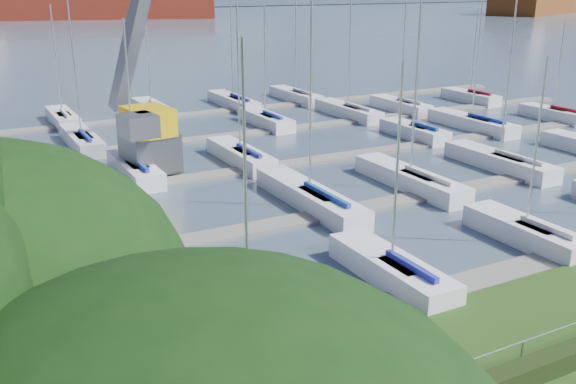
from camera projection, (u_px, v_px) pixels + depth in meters
fence at (476, 358)px, 19.34m from camera, size 80.00×0.04×0.04m
docks at (186, 179)px, 41.55m from camera, size 90.00×41.60×0.25m
crane at (147, 87)px, 42.53m from camera, size 6.30×13.22×22.35m
cargo_ship_mid at (62, 7)px, 214.82m from camera, size 92.96×43.95×21.50m
cargo_ship_east at (543, 2)px, 256.00m from camera, size 79.61×47.70×21.50m
sailboat_fleet at (144, 90)px, 41.69m from camera, size 75.80×49.62×13.48m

